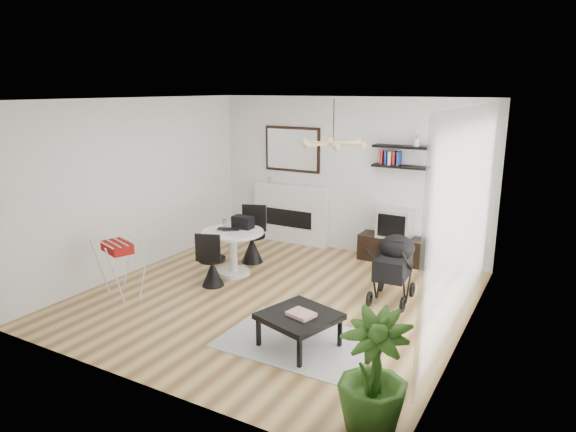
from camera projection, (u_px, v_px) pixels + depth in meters
The scene contains 25 objects.
floor at pixel (275, 297), 7.16m from camera, with size 5.00×5.00×0.00m, color brown.
ceiling at pixel (274, 99), 6.50m from camera, with size 5.00×5.00×0.00m, color white.
wall_back at pixel (348, 176), 8.94m from camera, with size 5.00×5.00×0.00m, color white.
wall_left at pixel (137, 186), 8.02m from camera, with size 5.00×5.00×0.00m, color white.
wall_right at pixel (470, 227), 5.64m from camera, with size 5.00×5.00×0.00m, color white.
sheer_curtain at pixel (464, 222), 5.86m from camera, with size 0.04×3.60×2.60m, color white.
fireplace at pixel (291, 207), 9.56m from camera, with size 1.50×0.17×2.16m.
shelf_lower at pixel (400, 166), 8.32m from camera, with size 0.90×0.25×0.04m, color black.
shelf_upper at pixel (401, 147), 8.24m from camera, with size 0.90×0.25×0.04m, color black.
pendant_lamp at pixel (333, 143), 6.55m from camera, with size 0.90×0.90×0.10m, color tan, non-canonical shape.
tv_console at pixel (394, 249), 8.58m from camera, with size 1.16×0.41×0.44m, color black.
crt_tv at pixel (396, 223), 8.47m from camera, with size 0.54×0.47×0.47m.
dining_table at pixel (233, 246), 7.95m from camera, with size 0.96×0.96×0.70m.
laptop at pixel (228, 230), 7.88m from camera, with size 0.36×0.23×0.03m, color black.
black_bag at pixel (243, 222), 8.03m from camera, with size 0.32×0.19×0.19m, color black.
newspaper at pixel (240, 234), 7.72m from camera, with size 0.35×0.29×0.01m, color silver.
drinking_glass at pixel (225, 223), 8.16m from camera, with size 0.06×0.06×0.11m, color white.
chair_far at pixel (252, 245), 8.56m from camera, with size 0.49×0.50×0.94m.
chair_near at pixel (212, 269), 7.50m from camera, with size 0.44×0.45×0.84m.
drying_rack at pixel (122, 267), 7.07m from camera, with size 0.69×0.67×0.83m.
stroller at pixel (394, 270), 7.00m from camera, with size 0.55×0.84×1.00m.
rug at pixel (297, 341), 5.91m from camera, with size 1.69×1.22×0.01m, color #AFAFAF.
coffee_table at pixel (299, 317), 5.72m from camera, with size 0.94×0.94×0.39m.
magazines at pixel (301, 314), 5.65m from camera, with size 0.28×0.22×0.04m, color #B8452E.
potted_plant at pixel (373, 373), 4.27m from camera, with size 0.60×0.60×1.07m, color #2D5919.
Camera 1 is at (3.42, -5.72, 2.85)m, focal length 32.00 mm.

